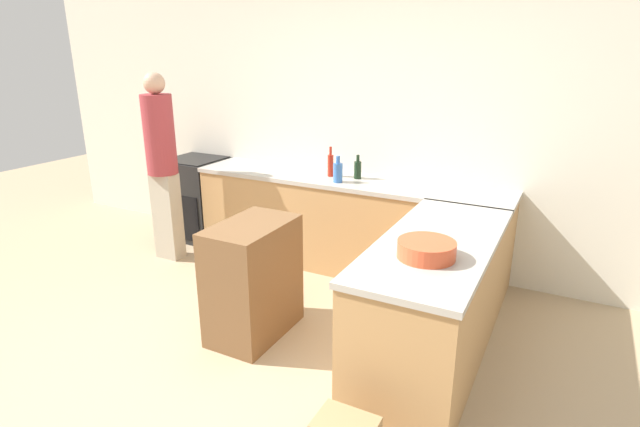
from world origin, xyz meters
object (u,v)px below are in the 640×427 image
wine_bottle_dark (358,169)px  person_by_range (162,160)px  island_table (253,280)px  hot_sauce_bottle (330,165)px  water_bottle_blue (338,172)px  range_oven (198,198)px  mixing_bowl (426,249)px

wine_bottle_dark → person_by_range: 1.91m
island_table → wine_bottle_dark: bearing=82.9°
hot_sauce_bottle → wine_bottle_dark: size_ratio=1.27×
water_bottle_blue → hot_sauce_bottle: hot_sauce_bottle is taller
island_table → hot_sauce_bottle: hot_sauce_bottle is taller
island_table → person_by_range: size_ratio=0.47×
wine_bottle_dark → island_table: bearing=-97.1°
range_oven → person_by_range: (0.14, -0.62, 0.57)m
mixing_bowl → person_by_range: (-2.88, 0.85, 0.08)m
mixing_bowl → hot_sauce_bottle: (-1.37, 1.49, 0.06)m
mixing_bowl → water_bottle_blue: bearing=132.3°
range_oven → person_by_range: size_ratio=0.49×
island_table → mixing_bowl: mixing_bowl is taller
range_oven → person_by_range: person_by_range is taller
island_table → water_bottle_blue: (0.08, 1.27, 0.55)m
hot_sauce_bottle → person_by_range: size_ratio=0.15×
range_oven → wine_bottle_dark: bearing=1.8°
person_by_range → wine_bottle_dark: bearing=20.9°
range_oven → water_bottle_blue: bearing=-4.6°
water_bottle_blue → mixing_bowl: bearing=-47.7°
range_oven → wine_bottle_dark: (1.93, 0.06, 0.53)m
mixing_bowl → wine_bottle_dark: (-1.10, 1.53, 0.04)m
wine_bottle_dark → hot_sauce_bottle: bearing=-171.7°
hot_sauce_bottle → person_by_range: person_by_range is taller
island_table → mixing_bowl: size_ratio=2.56×
island_table → hot_sauce_bottle: (-0.08, 1.44, 0.57)m
range_oven → wine_bottle_dark: wine_bottle_dark is taller
range_oven → hot_sauce_bottle: bearing=0.7°
island_table → mixing_bowl: (1.28, -0.06, 0.51)m
person_by_range → range_oven: bearing=103.1°
range_oven → person_by_range: bearing=-76.9°
mixing_bowl → water_bottle_blue: size_ratio=1.40×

